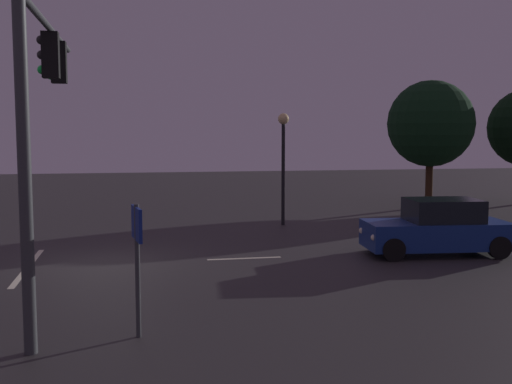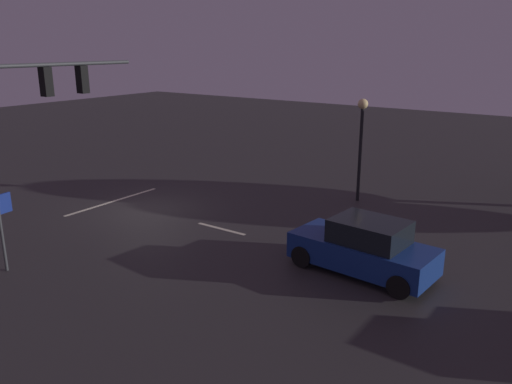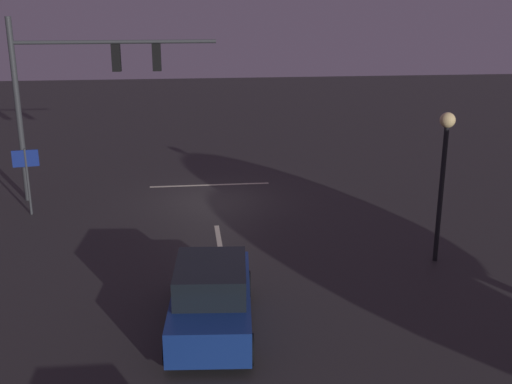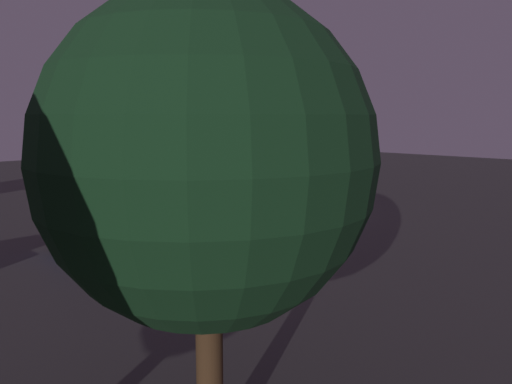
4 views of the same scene
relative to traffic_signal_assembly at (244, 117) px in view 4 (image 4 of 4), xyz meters
The scene contains 9 objects.
ground_plane 6.72m from the traffic_signal_assembly, 169.38° to the left, with size 80.00×80.00×0.00m, color #2D2B2B.
traffic_signal_assembly is the anchor object (origin of this frame).
lane_dash_far 8.26m from the traffic_signal_assembly, 134.26° to the left, with size 2.20×0.16×0.01m, color beige.
lane_dash_mid 12.77m from the traffic_signal_assembly, 113.64° to the left, with size 2.20×0.16×0.01m, color beige.
stop_bar 6.76m from the traffic_signal_assembly, 166.01° to the right, with size 5.00×0.16×0.01m, color beige.
car_approaching 12.21m from the traffic_signal_assembly, 111.59° to the left, with size 2.23×4.49×1.70m.
street_lamp_left_kerb 13.49m from the traffic_signal_assembly, 145.71° to the left, with size 0.44×0.44×4.46m.
route_sign 3.87m from the traffic_signal_assembly, 44.47° to the left, with size 0.90×0.19×2.44m.
tree_left_near 22.30m from the traffic_signal_assembly, 134.05° to the left, with size 4.24×4.24×6.24m.
Camera 4 is at (-15.51, 19.21, 4.65)m, focal length 35.27 mm.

